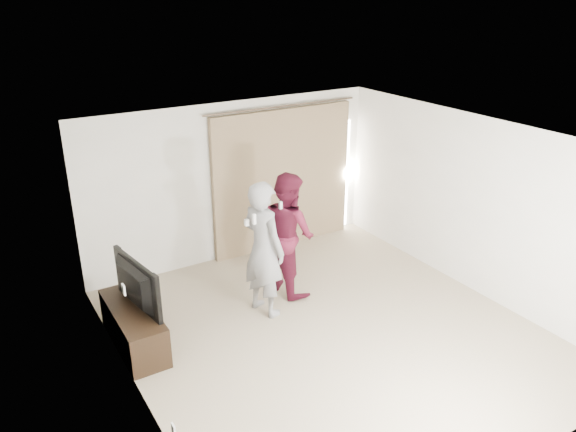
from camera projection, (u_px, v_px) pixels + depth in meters
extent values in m
plane|color=tan|center=(330.00, 333.00, 7.40)|extent=(5.50, 5.50, 0.00)
cube|color=white|center=(233.00, 182.00, 9.07)|extent=(5.00, 0.04, 2.60)
cube|color=white|center=(133.00, 298.00, 5.70)|extent=(0.04, 5.50, 2.60)
cube|color=white|center=(124.00, 290.00, 6.06)|extent=(0.02, 0.08, 0.12)
cube|color=white|center=(174.00, 429.00, 5.38)|extent=(0.02, 0.08, 0.12)
cube|color=white|center=(336.00, 141.00, 6.41)|extent=(5.00, 5.50, 0.01)
cube|color=#97815D|center=(283.00, 179.00, 9.49)|extent=(2.60, 0.10, 2.40)
cylinder|color=brown|center=(283.00, 106.00, 9.02)|extent=(2.80, 0.03, 0.03)
cube|color=white|center=(346.00, 174.00, 10.24)|extent=(0.08, 0.04, 2.00)
cube|color=black|center=(134.00, 327.00, 7.05)|extent=(0.48, 1.38, 0.53)
imported|color=black|center=(129.00, 286.00, 6.83)|extent=(0.31, 1.12, 0.64)
cylinder|color=tan|center=(128.00, 308.00, 7.90)|extent=(0.32, 0.32, 0.05)
cylinder|color=tan|center=(127.00, 295.00, 7.82)|extent=(0.18, 0.18, 0.37)
imported|color=gray|center=(263.00, 249.00, 7.55)|extent=(0.63, 0.80, 1.92)
cube|color=white|center=(254.00, 219.00, 7.18)|extent=(0.04, 0.04, 0.14)
cube|color=white|center=(247.00, 222.00, 7.41)|extent=(0.05, 0.05, 0.09)
imported|color=#501224|center=(288.00, 233.00, 8.12)|extent=(0.77, 0.95, 1.84)
cube|color=white|center=(281.00, 206.00, 7.77)|extent=(0.04, 0.04, 0.14)
cube|color=white|center=(273.00, 209.00, 7.99)|extent=(0.05, 0.05, 0.09)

